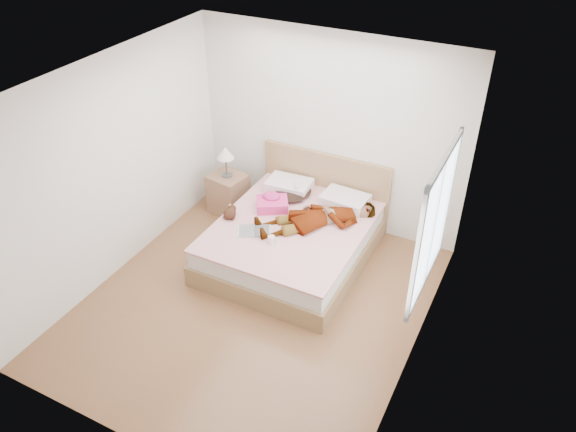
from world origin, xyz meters
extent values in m
plane|color=#57311B|center=(0.00, 0.00, 0.00)|extent=(4.00, 4.00, 0.00)
imported|color=white|center=(0.26, 1.15, 0.62)|extent=(1.51, 1.48, 0.21)
ellipsoid|color=black|center=(-0.31, 1.60, 0.55)|extent=(0.61, 0.69, 0.09)
cube|color=silver|center=(-0.24, 1.55, 0.69)|extent=(0.09, 0.09, 0.05)
plane|color=white|center=(0.00, 0.00, 2.60)|extent=(4.00, 4.00, 0.00)
plane|color=white|center=(0.00, 2.00, 1.30)|extent=(3.60, 0.00, 3.60)
plane|color=beige|center=(0.00, -2.00, 1.30)|extent=(3.60, 0.00, 3.60)
plane|color=white|center=(-1.80, 0.00, 1.30)|extent=(0.00, 4.00, 4.00)
plane|color=white|center=(1.80, 0.00, 1.30)|extent=(0.00, 4.00, 4.00)
cube|color=white|center=(1.78, 0.30, 1.50)|extent=(0.02, 1.10, 1.30)
cube|color=silver|center=(1.78, -0.28, 1.50)|extent=(0.04, 0.06, 1.42)
cube|color=silver|center=(1.78, 0.88, 1.50)|extent=(0.04, 0.06, 1.42)
cube|color=silver|center=(1.78, 0.30, 0.82)|extent=(0.04, 1.22, 0.06)
cube|color=silver|center=(1.78, 0.30, 2.18)|extent=(0.04, 1.22, 0.06)
cube|color=silver|center=(1.77, 0.30, 1.50)|extent=(0.03, 0.04, 1.30)
cube|color=olive|center=(0.00, 0.95, 0.13)|extent=(1.78, 2.08, 0.26)
cube|color=silver|center=(0.00, 0.95, 0.37)|extent=(1.70, 2.00, 0.22)
cube|color=white|center=(0.00, 0.95, 0.49)|extent=(1.74, 2.04, 0.03)
cube|color=olive|center=(0.00, 1.96, 0.50)|extent=(1.80, 0.07, 1.00)
cube|color=white|center=(-0.40, 1.67, 0.57)|extent=(0.61, 0.44, 0.13)
cube|color=white|center=(0.40, 1.67, 0.57)|extent=(0.60, 0.43, 0.13)
cube|color=#EF409E|center=(-0.38, 1.16, 0.57)|extent=(0.49, 0.47, 0.13)
ellipsoid|color=#D13983|center=(-0.42, 1.21, 0.66)|extent=(0.26, 0.21, 0.12)
cube|color=white|center=(-0.34, 0.62, 0.52)|extent=(0.47, 0.42, 0.01)
cube|color=silver|center=(-0.43, 0.57, 0.52)|extent=(0.30, 0.32, 0.02)
cube|color=#2A2A2A|center=(-0.25, 0.67, 0.52)|extent=(0.30, 0.32, 0.02)
cylinder|color=white|center=(-0.05, 0.52, 0.56)|extent=(0.09, 0.09, 0.09)
torus|color=silver|center=(0.00, 0.52, 0.56)|extent=(0.07, 0.02, 0.07)
cylinder|color=black|center=(-0.05, 0.52, 0.59)|extent=(0.08, 0.08, 0.00)
ellipsoid|color=black|center=(-0.75, 0.74, 0.58)|extent=(0.19, 0.21, 0.13)
ellipsoid|color=#F7E8CD|center=(-0.74, 0.72, 0.59)|extent=(0.10, 0.11, 0.07)
sphere|color=black|center=(-0.77, 0.83, 0.59)|extent=(0.10, 0.10, 0.10)
sphere|color=pink|center=(-0.81, 0.85, 0.61)|extent=(0.04, 0.04, 0.04)
sphere|color=pink|center=(-0.74, 0.87, 0.61)|extent=(0.04, 0.04, 0.04)
ellipsoid|color=black|center=(-0.79, 0.68, 0.55)|extent=(0.05, 0.07, 0.03)
ellipsoid|color=black|center=(-0.68, 0.71, 0.55)|extent=(0.05, 0.07, 0.03)
cube|color=brown|center=(-1.27, 1.51, 0.29)|extent=(0.53, 0.48, 0.57)
cylinder|color=#494949|center=(-1.27, 1.51, 0.58)|extent=(0.17, 0.17, 0.02)
cylinder|color=#4D4D4D|center=(-1.27, 1.51, 0.73)|extent=(0.03, 0.03, 0.29)
cone|color=white|center=(-1.27, 1.51, 0.93)|extent=(0.26, 0.26, 0.17)
camera|label=1|loc=(2.48, -4.04, 4.44)|focal=35.00mm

